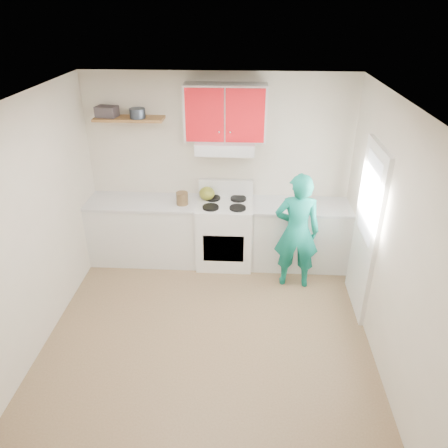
# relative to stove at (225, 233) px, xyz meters

# --- Properties ---
(floor) EXTENTS (3.80, 3.80, 0.00)m
(floor) POSITION_rel_stove_xyz_m (-0.10, -1.57, -0.46)
(floor) COLOR brown
(floor) RESTS_ON ground
(ceiling) EXTENTS (3.60, 3.80, 0.04)m
(ceiling) POSITION_rel_stove_xyz_m (-0.10, -1.57, 2.14)
(ceiling) COLOR white
(ceiling) RESTS_ON floor
(back_wall) EXTENTS (3.60, 0.04, 2.60)m
(back_wall) POSITION_rel_stove_xyz_m (-0.10, 0.32, 0.84)
(back_wall) COLOR beige
(back_wall) RESTS_ON floor
(front_wall) EXTENTS (3.60, 0.04, 2.60)m
(front_wall) POSITION_rel_stove_xyz_m (-0.10, -3.47, 0.84)
(front_wall) COLOR beige
(front_wall) RESTS_ON floor
(left_wall) EXTENTS (0.04, 3.80, 2.60)m
(left_wall) POSITION_rel_stove_xyz_m (-1.90, -1.57, 0.84)
(left_wall) COLOR beige
(left_wall) RESTS_ON floor
(right_wall) EXTENTS (0.04, 3.80, 2.60)m
(right_wall) POSITION_rel_stove_xyz_m (1.70, -1.57, 0.84)
(right_wall) COLOR beige
(right_wall) RESTS_ON floor
(door) EXTENTS (0.05, 0.85, 2.05)m
(door) POSITION_rel_stove_xyz_m (1.68, -0.88, 0.56)
(door) COLOR white
(door) RESTS_ON floor
(door_glass) EXTENTS (0.01, 0.55, 0.95)m
(door_glass) POSITION_rel_stove_xyz_m (1.65, -0.88, 0.99)
(door_glass) COLOR white
(door_glass) RESTS_ON door
(counter_left) EXTENTS (1.52, 0.60, 0.90)m
(counter_left) POSITION_rel_stove_xyz_m (-1.14, 0.02, -0.01)
(counter_left) COLOR silver
(counter_left) RESTS_ON floor
(counter_right) EXTENTS (1.32, 0.60, 0.90)m
(counter_right) POSITION_rel_stove_xyz_m (1.04, 0.02, -0.01)
(counter_right) COLOR silver
(counter_right) RESTS_ON floor
(stove) EXTENTS (0.76, 0.65, 0.92)m
(stove) POSITION_rel_stove_xyz_m (0.00, 0.00, 0.00)
(stove) COLOR white
(stove) RESTS_ON floor
(range_hood) EXTENTS (0.76, 0.44, 0.15)m
(range_hood) POSITION_rel_stove_xyz_m (0.00, 0.10, 1.24)
(range_hood) COLOR silver
(range_hood) RESTS_ON back_wall
(upper_cabinets) EXTENTS (1.02, 0.33, 0.70)m
(upper_cabinets) POSITION_rel_stove_xyz_m (0.00, 0.16, 1.66)
(upper_cabinets) COLOR red
(upper_cabinets) RESTS_ON back_wall
(shelf) EXTENTS (0.90, 0.30, 0.04)m
(shelf) POSITION_rel_stove_xyz_m (-1.25, 0.18, 1.56)
(shelf) COLOR brown
(shelf) RESTS_ON back_wall
(books) EXTENTS (0.29, 0.23, 0.14)m
(books) POSITION_rel_stove_xyz_m (-1.53, 0.18, 1.65)
(books) COLOR #41393F
(books) RESTS_ON shelf
(tin) EXTENTS (0.24, 0.24, 0.12)m
(tin) POSITION_rel_stove_xyz_m (-1.13, 0.14, 1.64)
(tin) COLOR #333D4C
(tin) RESTS_ON shelf
(kettle) EXTENTS (0.25, 0.25, 0.19)m
(kettle) POSITION_rel_stove_xyz_m (-0.25, 0.13, 0.55)
(kettle) COLOR olive
(kettle) RESTS_ON stove
(crock) EXTENTS (0.17, 0.17, 0.19)m
(crock) POSITION_rel_stove_xyz_m (-0.57, -0.05, 0.54)
(crock) COLOR brown
(crock) RESTS_ON counter_left
(cutting_board) EXTENTS (0.28, 0.22, 0.02)m
(cutting_board) POSITION_rel_stove_xyz_m (0.61, -0.01, 0.45)
(cutting_board) COLOR olive
(cutting_board) RESTS_ON counter_right
(silicone_mat) EXTENTS (0.33, 0.28, 0.01)m
(silicone_mat) POSITION_rel_stove_xyz_m (1.50, 0.05, 0.44)
(silicone_mat) COLOR #B01912
(silicone_mat) RESTS_ON counter_right
(person) EXTENTS (0.59, 0.41, 1.57)m
(person) POSITION_rel_stove_xyz_m (0.94, -0.48, 0.32)
(person) COLOR #0D7C6A
(person) RESTS_ON floor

